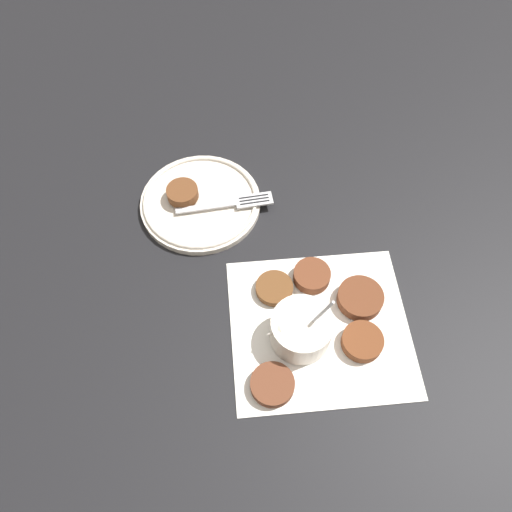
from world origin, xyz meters
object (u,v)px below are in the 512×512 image
at_px(fritter_on_plate, 182,193).
at_px(sauce_bowl, 301,330).
at_px(serving_plate, 201,202).
at_px(fork, 235,203).

bearing_deg(fritter_on_plate, sauce_bowl, 110.34).
distance_m(serving_plate, fork, 0.07).
distance_m(serving_plate, fritter_on_plate, 0.04).
distance_m(sauce_bowl, fritter_on_plate, 0.35).
bearing_deg(serving_plate, sauce_bowl, 106.42).
distance_m(sauce_bowl, serving_plate, 0.33).
height_order(sauce_bowl, fork, sauce_bowl).
distance_m(sauce_bowl, fork, 0.28).
height_order(sauce_bowl, fritter_on_plate, sauce_bowl).
xyz_separation_m(serving_plate, fork, (-0.06, 0.03, 0.01)).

